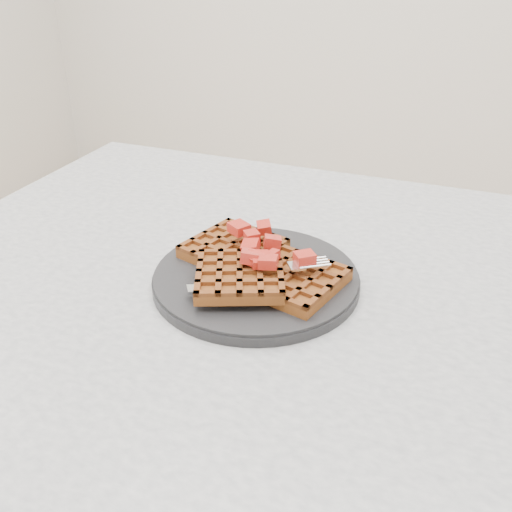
{
  "coord_description": "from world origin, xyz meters",
  "views": [
    {
      "loc": [
        0.11,
        -0.58,
        1.13
      ],
      "look_at": [
        -0.11,
        -0.02,
        0.79
      ],
      "focal_mm": 40.0,
      "sensor_mm": 36.0,
      "label": 1
    }
  ],
  "objects": [
    {
      "name": "table",
      "position": [
        0.0,
        0.0,
        0.64
      ],
      "size": [
        1.2,
        0.8,
        0.75
      ],
      "color": "#BCBCBA",
      "rests_on": "ground"
    },
    {
      "name": "plate",
      "position": [
        -0.11,
        -0.02,
        0.76
      ],
      "size": [
        0.26,
        0.26,
        0.02
      ],
      "primitive_type": "cylinder",
      "color": "black",
      "rests_on": "table"
    },
    {
      "name": "waffles",
      "position": [
        -0.11,
        -0.02,
        0.78
      ],
      "size": [
        0.23,
        0.21,
        0.03
      ],
      "color": "brown",
      "rests_on": "plate"
    },
    {
      "name": "strawberry_pile",
      "position": [
        -0.11,
        -0.02,
        0.8
      ],
      "size": [
        0.15,
        0.15,
        0.02
      ],
      "primitive_type": null,
      "color": "#980801",
      "rests_on": "waffles"
    },
    {
      "name": "fork",
      "position": [
        -0.08,
        -0.05,
        0.77
      ],
      "size": [
        0.16,
        0.12,
        0.02
      ],
      "primitive_type": null,
      "rotation": [
        0.0,
        0.0,
        -0.97
      ],
      "color": "silver",
      "rests_on": "plate"
    }
  ]
}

